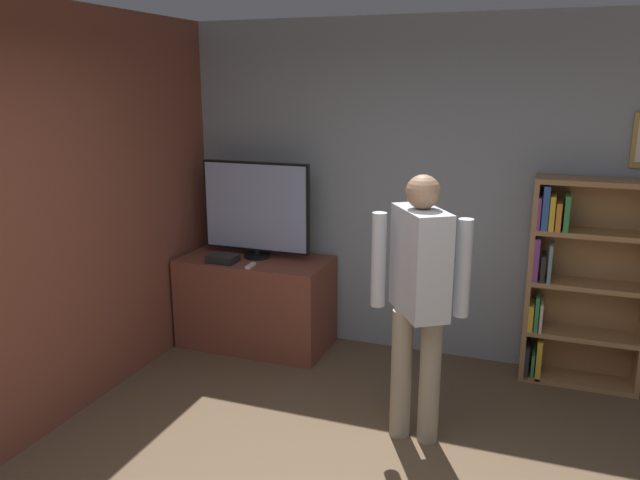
# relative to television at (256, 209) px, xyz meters

# --- Properties ---
(wall_back) EXTENTS (6.09, 0.09, 2.70)m
(wall_back) POSITION_rel_television_xyz_m (1.40, 0.34, 0.17)
(wall_back) COLOR gray
(wall_back) RESTS_ON ground_plane
(wall_side_brick) EXTENTS (0.06, 4.31, 2.70)m
(wall_side_brick) POSITION_rel_television_xyz_m (-0.68, -1.05, 0.17)
(wall_side_brick) COLOR brown
(wall_side_brick) RESTS_ON ground_plane
(tv_ledge) EXTENTS (1.24, 0.64, 0.77)m
(tv_ledge) POSITION_rel_television_xyz_m (0.00, -0.04, -0.80)
(tv_ledge) COLOR brown
(tv_ledge) RESTS_ON ground_plane
(television) EXTENTS (0.94, 0.22, 0.81)m
(television) POSITION_rel_television_xyz_m (0.00, 0.00, 0.00)
(television) COLOR black
(television) RESTS_ON tv_ledge
(game_console) EXTENTS (0.24, 0.17, 0.06)m
(game_console) POSITION_rel_television_xyz_m (-0.20, -0.23, -0.38)
(game_console) COLOR black
(game_console) RESTS_ON tv_ledge
(remote_loose) EXTENTS (0.04, 0.14, 0.02)m
(remote_loose) POSITION_rel_television_xyz_m (0.07, -0.27, -0.40)
(remote_loose) COLOR white
(remote_loose) RESTS_ON tv_ledge
(bookshelf) EXTENTS (0.83, 0.28, 1.54)m
(bookshelf) POSITION_rel_television_xyz_m (2.51, 0.16, -0.39)
(bookshelf) COLOR #997047
(bookshelf) RESTS_ON ground_plane
(person) EXTENTS (0.60, 0.50, 1.69)m
(person) POSITION_rel_television_xyz_m (1.58, -1.03, -0.18)
(person) COLOR gray
(person) RESTS_ON ground_plane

